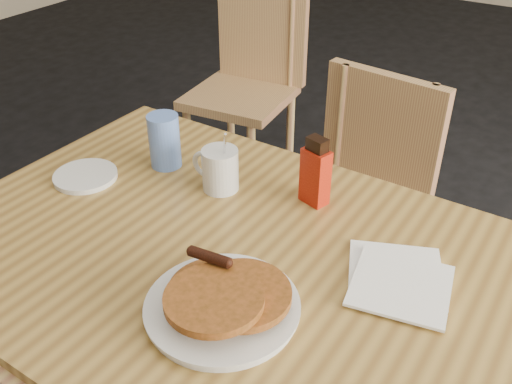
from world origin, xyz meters
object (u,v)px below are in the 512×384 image
pancake_plate (223,301)px  syrup_bottle (315,173)px  main_table (235,270)px  coffee_mug (219,169)px  chair_main_far (364,189)px  blue_tumbler (164,141)px  chair_wall_extra (251,68)px

pancake_plate → syrup_bottle: (-0.03, 0.38, 0.05)m
main_table → coffee_mug: (-0.16, 0.18, 0.09)m
chair_main_far → blue_tumbler: 0.69m
chair_wall_extra → blue_tumbler: 1.23m
chair_wall_extra → syrup_bottle: (0.84, -1.05, 0.28)m
coffee_mug → syrup_bottle: size_ratio=0.98×
chair_wall_extra → pancake_plate: 1.69m
main_table → pancake_plate: (0.07, -0.14, 0.07)m
coffee_mug → syrup_bottle: (0.21, 0.06, 0.02)m
chair_wall_extra → coffee_mug: 1.31m
main_table → syrup_bottle: size_ratio=8.22×
main_table → coffee_mug: 0.26m
pancake_plate → coffee_mug: 0.39m
chair_wall_extra → syrup_bottle: size_ratio=5.84×
main_table → pancake_plate: size_ratio=4.83×
syrup_bottle → blue_tumbler: 0.38m
chair_main_far → coffee_mug: 0.63m
blue_tumbler → main_table: bearing=-30.2°
main_table → chair_wall_extra: size_ratio=1.41×
chair_main_far → syrup_bottle: size_ratio=5.42×
syrup_bottle → chair_main_far: bearing=112.9°
syrup_bottle → blue_tumbler: (-0.37, -0.05, -0.01)m
main_table → blue_tumbler: blue_tumbler is taller
syrup_bottle → coffee_mug: bearing=-146.4°
chair_main_far → chair_wall_extra: bearing=150.9°
pancake_plate → syrup_bottle: 0.38m
chair_main_far → coffee_mug: coffee_mug is taller
main_table → chair_main_far: (-0.01, 0.71, -0.21)m
syrup_bottle → chair_wall_extra: bearing=144.9°
blue_tumbler → pancake_plate: bearing=-39.6°
pancake_plate → coffee_mug: (-0.23, 0.32, 0.03)m
chair_main_far → coffee_mug: (-0.15, -0.54, 0.30)m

